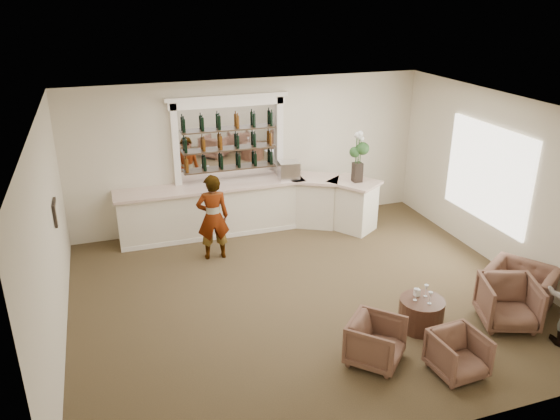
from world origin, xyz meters
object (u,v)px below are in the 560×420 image
(bar_counter, at_px, (250,207))
(espresso_machine, at_px, (289,170))
(armchair_center, at_px, (458,354))
(sommelier, at_px, (213,217))
(armchair_right, at_px, (508,303))
(armchair_left, at_px, (376,341))
(armchair_far, at_px, (521,286))
(cocktail_table, at_px, (421,313))
(flower_vase, at_px, (358,153))

(bar_counter, distance_m, espresso_machine, 1.18)
(bar_counter, relative_size, armchair_center, 8.14)
(sommelier, bearing_deg, armchair_right, 140.25)
(armchair_left, height_order, armchair_far, armchair_left)
(cocktail_table, relative_size, armchair_right, 0.82)
(armchair_center, relative_size, flower_vase, 0.62)
(armchair_right, bearing_deg, armchair_left, -155.03)
(armchair_left, xyz_separation_m, flower_vase, (1.79, 4.40, 1.43))
(sommelier, xyz_separation_m, espresso_machine, (1.95, 1.03, 0.46))
(armchair_left, relative_size, espresso_machine, 1.72)
(sommelier, bearing_deg, armchair_left, 114.74)
(bar_counter, xyz_separation_m, armchair_left, (0.46, -5.04, -0.23))
(cocktail_table, bearing_deg, armchair_center, -96.64)
(espresso_machine, bearing_deg, flower_vase, -20.85)
(cocktail_table, distance_m, armchair_far, 2.00)
(bar_counter, distance_m, sommelier, 1.48)
(bar_counter, xyz_separation_m, sommelier, (-1.05, -1.01, 0.30))
(armchair_left, bearing_deg, armchair_center, -76.30)
(bar_counter, bearing_deg, armchair_center, -75.78)
(armchair_left, relative_size, flower_vase, 0.67)
(bar_counter, bearing_deg, armchair_right, -58.89)
(bar_counter, bearing_deg, armchair_far, -50.99)
(sommelier, xyz_separation_m, armchair_right, (3.97, -3.84, -0.49))
(sommelier, height_order, armchair_right, sommelier)
(flower_vase, bearing_deg, armchair_right, -80.82)
(sommelier, height_order, flower_vase, flower_vase)
(espresso_machine, bearing_deg, sommelier, -146.77)
(bar_counter, xyz_separation_m, espresso_machine, (0.90, 0.02, 0.76))
(armchair_center, distance_m, armchair_far, 2.47)
(armchair_left, height_order, armchair_right, armchair_right)
(sommelier, relative_size, armchair_center, 2.50)
(bar_counter, distance_m, armchair_left, 5.07)
(bar_counter, bearing_deg, espresso_machine, 1.23)
(armchair_left, bearing_deg, sommelier, 65.84)
(bar_counter, relative_size, armchair_left, 7.56)
(sommelier, xyz_separation_m, armchair_left, (1.50, -4.03, -0.53))
(sommelier, relative_size, armchair_left, 2.32)
(armchair_right, bearing_deg, espresso_machine, 133.14)
(cocktail_table, relative_size, armchair_left, 0.94)
(armchair_left, bearing_deg, cocktail_table, -17.99)
(bar_counter, relative_size, cocktail_table, 8.03)
(bar_counter, distance_m, armchair_far, 5.67)
(cocktail_table, height_order, armchair_center, armchair_center)
(sommelier, height_order, armchair_center, sommelier)
(bar_counter, distance_m, armchair_right, 5.67)
(armchair_center, xyz_separation_m, armchair_far, (2.13, 1.24, 0.02))
(bar_counter, height_order, armchair_right, bar_counter)
(cocktail_table, distance_m, armchair_left, 1.24)
(armchair_center, bearing_deg, cocktail_table, 79.27)
(cocktail_table, distance_m, sommelier, 4.39)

